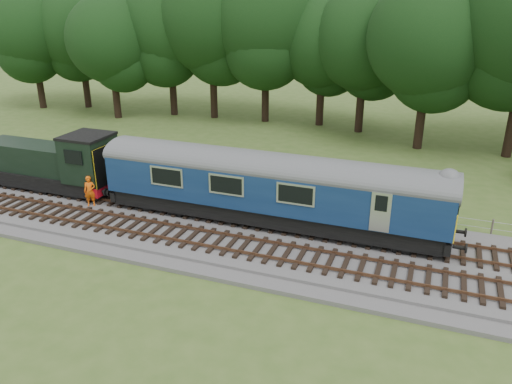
% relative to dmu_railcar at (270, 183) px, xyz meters
% --- Properties ---
extents(ground, '(120.00, 120.00, 0.00)m').
position_rel_dmu_railcar_xyz_m(ground, '(-3.02, -1.40, -2.61)').
color(ground, '#405F23').
rests_on(ground, ground).
extents(ballast, '(70.00, 7.00, 0.35)m').
position_rel_dmu_railcar_xyz_m(ballast, '(-3.02, -1.40, -2.43)').
color(ballast, '#4C4C4F').
rests_on(ballast, ground).
extents(track_north, '(67.20, 2.40, 0.21)m').
position_rel_dmu_railcar_xyz_m(track_north, '(-3.02, -0.00, -2.19)').
color(track_north, black).
rests_on(track_north, ballast).
extents(track_south, '(67.20, 2.40, 0.21)m').
position_rel_dmu_railcar_xyz_m(track_south, '(-3.02, -3.00, -2.19)').
color(track_south, black).
rests_on(track_south, ballast).
extents(fence, '(64.00, 0.12, 1.00)m').
position_rel_dmu_railcar_xyz_m(fence, '(-3.02, 3.10, -2.61)').
color(fence, '#6B6054').
rests_on(fence, ground).
extents(tree_line, '(70.00, 8.00, 18.00)m').
position_rel_dmu_railcar_xyz_m(tree_line, '(-3.02, 20.60, -2.61)').
color(tree_line, black).
rests_on(tree_line, ground).
extents(dmu_railcar, '(18.05, 2.86, 3.88)m').
position_rel_dmu_railcar_xyz_m(dmu_railcar, '(0.00, 0.00, 0.00)').
color(dmu_railcar, black).
rests_on(dmu_railcar, ground).
extents(shunter_loco, '(8.91, 2.60, 3.38)m').
position_rel_dmu_railcar_xyz_m(shunter_loco, '(-13.93, 0.00, -0.63)').
color(shunter_loco, black).
rests_on(shunter_loco, ground).
extents(worker, '(0.77, 0.68, 1.77)m').
position_rel_dmu_railcar_xyz_m(worker, '(-10.29, -1.40, -1.37)').
color(worker, '#FB620D').
rests_on(worker, ballast).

